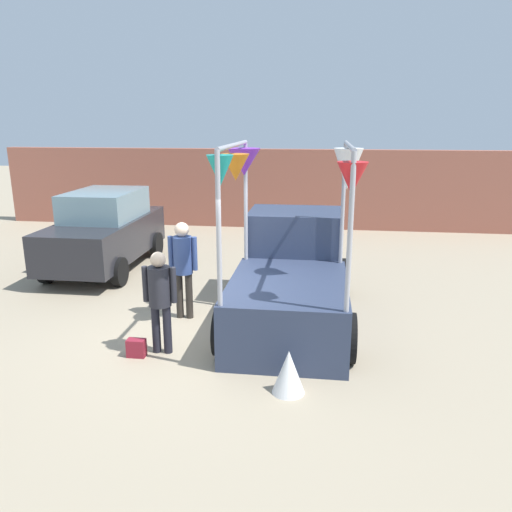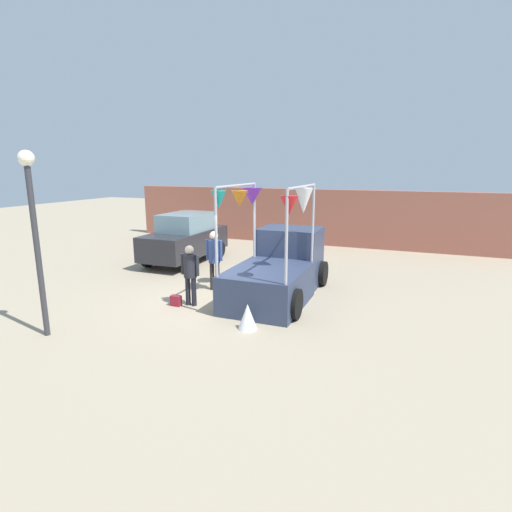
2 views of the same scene
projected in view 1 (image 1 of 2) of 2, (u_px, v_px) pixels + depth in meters
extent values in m
plane|color=gray|center=(202.00, 339.00, 8.27)|extent=(60.00, 60.00, 0.00)
cube|color=#2D3851|center=(288.00, 310.00, 8.17)|extent=(1.90, 2.60, 1.00)
cube|color=#2D3851|center=(295.00, 255.00, 9.97)|extent=(1.80, 1.40, 1.80)
cube|color=#8CB2C6|center=(295.00, 233.00, 9.86)|extent=(1.76, 1.37, 0.60)
cylinder|color=black|center=(250.00, 273.00, 10.57)|extent=(0.22, 0.76, 0.76)
cylinder|color=black|center=(341.00, 276.00, 10.33)|extent=(0.22, 0.76, 0.76)
cylinder|color=black|center=(223.00, 331.00, 7.65)|extent=(0.22, 0.76, 0.76)
cylinder|color=black|center=(348.00, 338.00, 7.41)|extent=(0.22, 0.76, 0.76)
cylinder|color=#A5A5AD|center=(246.00, 202.00, 9.03)|extent=(0.07, 0.07, 2.14)
cylinder|color=#A5A5AD|center=(343.00, 204.00, 8.81)|extent=(0.07, 0.07, 2.14)
cylinder|color=#A5A5AD|center=(219.00, 231.00, 6.70)|extent=(0.07, 0.07, 2.14)
cylinder|color=#A5A5AD|center=(350.00, 235.00, 6.48)|extent=(0.07, 0.07, 2.14)
cylinder|color=#A5A5AD|center=(233.00, 145.00, 7.58)|extent=(0.07, 2.44, 0.07)
cylinder|color=#A5A5AD|center=(349.00, 146.00, 7.36)|extent=(0.07, 2.44, 0.07)
cone|color=teal|center=(220.00, 171.00, 6.65)|extent=(0.40, 0.40, 0.42)
cone|color=red|center=(352.00, 178.00, 6.45)|extent=(0.53, 0.53, 0.43)
cone|color=orange|center=(236.00, 167.00, 7.84)|extent=(0.61, 0.61, 0.42)
cone|color=white|center=(348.00, 169.00, 7.62)|extent=(0.49, 0.49, 0.63)
cone|color=purple|center=(244.00, 162.00, 8.67)|extent=(0.77, 0.77, 0.47)
cube|color=#26262B|center=(105.00, 238.00, 12.03)|extent=(1.70, 4.00, 0.90)
cube|color=#72939E|center=(105.00, 205.00, 11.97)|extent=(1.50, 2.10, 0.66)
cylinder|color=black|center=(96.00, 242.00, 13.45)|extent=(0.18, 0.64, 0.64)
cylinder|color=black|center=(156.00, 244.00, 13.24)|extent=(0.18, 0.64, 0.64)
cylinder|color=black|center=(46.00, 269.00, 11.06)|extent=(0.18, 0.64, 0.64)
cylinder|color=black|center=(120.00, 272.00, 10.85)|extent=(0.18, 0.64, 0.64)
cylinder|color=black|center=(156.00, 329.00, 7.72)|extent=(0.13, 0.13, 0.77)
cylinder|color=black|center=(167.00, 329.00, 7.70)|extent=(0.13, 0.13, 0.77)
cylinder|color=#26262D|center=(159.00, 286.00, 7.53)|extent=(0.34, 0.34, 0.61)
sphere|color=beige|center=(158.00, 260.00, 7.42)|extent=(0.23, 0.23, 0.23)
cylinder|color=#26262D|center=(145.00, 284.00, 7.55)|extent=(0.09, 0.09, 0.55)
cylinder|color=#26262D|center=(173.00, 285.00, 7.49)|extent=(0.09, 0.09, 0.55)
cylinder|color=#2D2823|center=(180.00, 295.00, 9.08)|extent=(0.13, 0.13, 0.85)
cylinder|color=#2D2823|center=(189.00, 296.00, 9.06)|extent=(0.13, 0.13, 0.85)
cylinder|color=#33477F|center=(183.00, 255.00, 8.87)|extent=(0.34, 0.34, 0.67)
sphere|color=beige|center=(182.00, 230.00, 8.75)|extent=(0.26, 0.26, 0.26)
cylinder|color=#33477F|center=(171.00, 253.00, 8.89)|extent=(0.09, 0.09, 0.61)
cylinder|color=#33477F|center=(195.00, 254.00, 8.84)|extent=(0.09, 0.09, 0.61)
cube|color=maroon|center=(136.00, 348.00, 7.63)|extent=(0.28, 0.16, 0.28)
cube|color=#9E5947|center=(264.00, 189.00, 16.69)|extent=(18.00, 0.36, 2.60)
cone|color=white|center=(289.00, 372.00, 6.58)|extent=(0.61, 0.61, 0.60)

